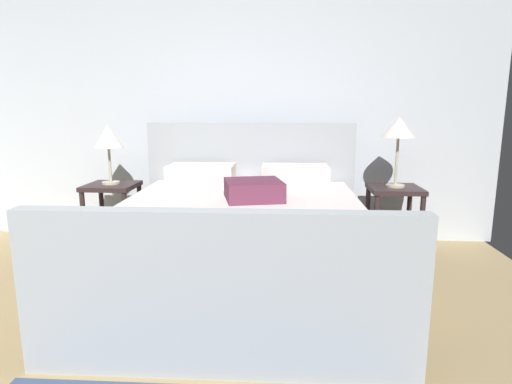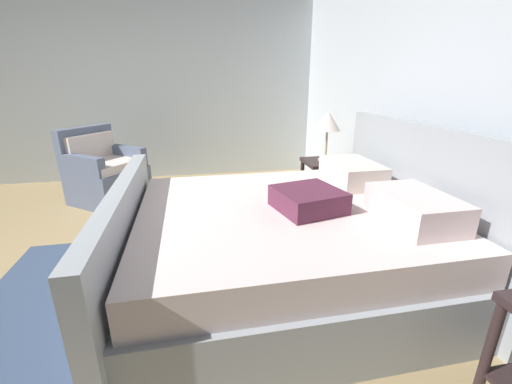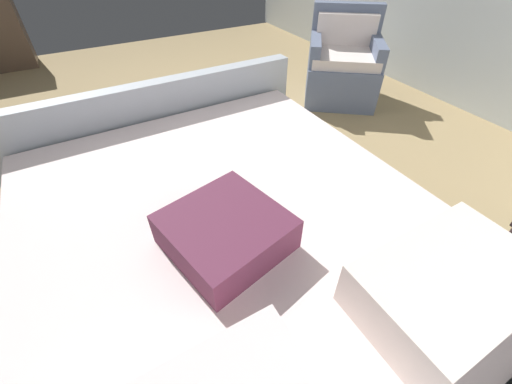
% 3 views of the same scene
% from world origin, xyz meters
% --- Properties ---
extents(ground_plane, '(5.35, 6.17, 0.02)m').
position_xyz_m(ground_plane, '(0.00, 0.00, -0.01)').
color(ground_plane, '#A0885C').
extents(wall_back, '(5.47, 0.12, 2.56)m').
position_xyz_m(wall_back, '(0.00, 3.14, 1.28)').
color(wall_back, silver).
rests_on(wall_back, ground).
extents(wall_side_left, '(0.12, 6.29, 2.56)m').
position_xyz_m(wall_side_left, '(-2.74, 0.00, 1.28)').
color(wall_side_left, silver).
rests_on(wall_side_left, ground).
extents(bed, '(1.94, 2.20, 1.15)m').
position_xyz_m(bed, '(0.42, 1.89, 0.35)').
color(bed, '#A1A8B0').
rests_on(bed, ground).
extents(nightstand_left, '(0.44, 0.44, 0.60)m').
position_xyz_m(nightstand_left, '(-0.86, 2.67, 0.40)').
color(nightstand_left, '#2D2022').
rests_on(nightstand_left, ground).
extents(table_lamp_left, '(0.26, 0.26, 0.54)m').
position_xyz_m(table_lamp_left, '(-0.86, 2.67, 1.02)').
color(table_lamp_left, '#B7B293').
rests_on(table_lamp_left, nightstand_left).
extents(armchair, '(1.01, 1.02, 0.90)m').
position_xyz_m(armchair, '(-1.70, 0.16, 0.35)').
color(armchair, slate).
rests_on(armchair, ground).
extents(area_rug, '(1.91, 0.96, 0.01)m').
position_xyz_m(area_rug, '(0.42, 0.24, 0.01)').
color(area_rug, '#374864').
rests_on(area_rug, ground).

